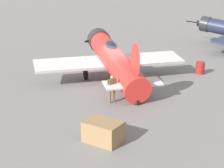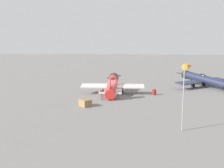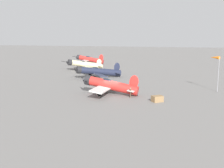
% 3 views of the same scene
% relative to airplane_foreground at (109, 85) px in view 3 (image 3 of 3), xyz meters
% --- Properties ---
extents(ground_plane, '(400.00, 400.00, 0.00)m').
position_rel_airplane_foreground_xyz_m(ground_plane, '(-0.49, 0.01, -1.60)').
color(ground_plane, slate).
extents(airplane_foreground, '(10.66, 10.43, 3.55)m').
position_rel_airplane_foreground_xyz_m(airplane_foreground, '(0.00, 0.00, 0.00)').
color(airplane_foreground, red).
rests_on(airplane_foreground, ground_plane).
extents(airplane_mid_apron, '(10.50, 11.37, 3.47)m').
position_rel_airplane_foreground_xyz_m(airplane_mid_apron, '(8.08, -17.21, -0.12)').
color(airplane_mid_apron, '#1E2338').
rests_on(airplane_mid_apron, ground_plane).
extents(airplane_far_line, '(10.21, 9.53, 3.26)m').
position_rel_airplane_foreground_xyz_m(airplane_far_line, '(17.00, -31.14, -0.04)').
color(airplane_far_line, beige).
rests_on(airplane_far_line, ground_plane).
extents(airplane_outer_stand, '(11.14, 12.08, 3.45)m').
position_rel_airplane_foreground_xyz_m(airplane_outer_stand, '(21.57, -47.09, 0.02)').
color(airplane_outer_stand, red).
rests_on(airplane_outer_stand, ground_plane).
extents(ground_crew_mechanic, '(0.33, 0.60, 1.59)m').
position_rel_airplane_foreground_xyz_m(ground_crew_mechanic, '(-3.94, 1.30, -0.64)').
color(ground_crew_mechanic, brown).
rests_on(ground_crew_mechanic, ground_plane).
extents(equipment_crate, '(1.92, 1.87, 0.92)m').
position_rel_airplane_foreground_xyz_m(equipment_crate, '(-8.44, 3.08, -1.14)').
color(equipment_crate, olive).
rests_on(equipment_crate, ground_plane).
extents(fuel_drum, '(0.68, 0.68, 0.91)m').
position_rel_airplane_foreground_xyz_m(fuel_drum, '(-0.02, -6.79, -1.15)').
color(fuel_drum, maroon).
rests_on(fuel_drum, ground_plane).
extents(windsock_mast, '(1.81, 1.54, 6.25)m').
position_rel_airplane_foreground_xyz_m(windsock_mast, '(-16.91, -7.98, 4.09)').
color(windsock_mast, gray).
rests_on(windsock_mast, ground_plane).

